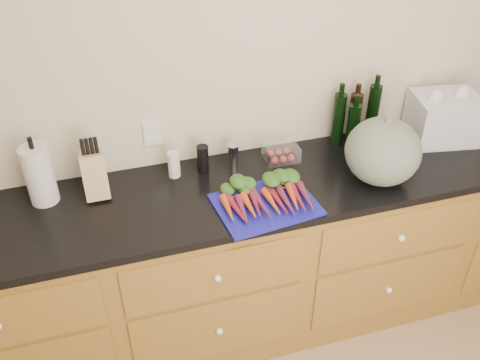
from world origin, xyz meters
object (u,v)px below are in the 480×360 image
object	(u,v)px
squash	(383,151)
knife_block	(95,175)
carrots	(263,195)
tomato_box	(281,152)
cutting_board	(266,205)
paper_towel	(39,175)

from	to	relation	value
squash	knife_block	distance (m)	1.31
carrots	squash	size ratio (longest dim) A/B	1.10
tomato_box	carrots	bearing A→B (deg)	-123.33
cutting_board	tomato_box	world-z (taller)	tomato_box
paper_towel	knife_block	xyz separation A→B (m)	(0.23, -0.02, -0.03)
cutting_board	tomato_box	distance (m)	0.38
knife_block	paper_towel	bearing A→B (deg)	175.04
knife_block	tomato_box	world-z (taller)	knife_block
carrots	paper_towel	bearing A→B (deg)	163.18
cutting_board	squash	distance (m)	0.60
carrots	tomato_box	xyz separation A→B (m)	(0.19, 0.29, 0.00)
knife_block	tomato_box	size ratio (longest dim) A/B	1.29
cutting_board	squash	bearing A→B (deg)	3.74
cutting_board	knife_block	world-z (taller)	knife_block
cutting_board	carrots	size ratio (longest dim) A/B	1.14
knife_block	tomato_box	bearing A→B (deg)	1.91
carrots	paper_towel	size ratio (longest dim) A/B	1.37
carrots	knife_block	world-z (taller)	knife_block
paper_towel	tomato_box	world-z (taller)	paper_towel
carrots	cutting_board	bearing A→B (deg)	-90.00
carrots	squash	bearing A→B (deg)	0.07
carrots	paper_towel	xyz separation A→B (m)	(-0.94, 0.28, 0.11)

